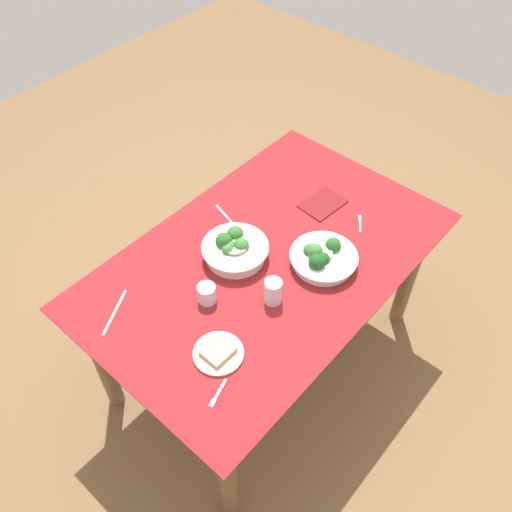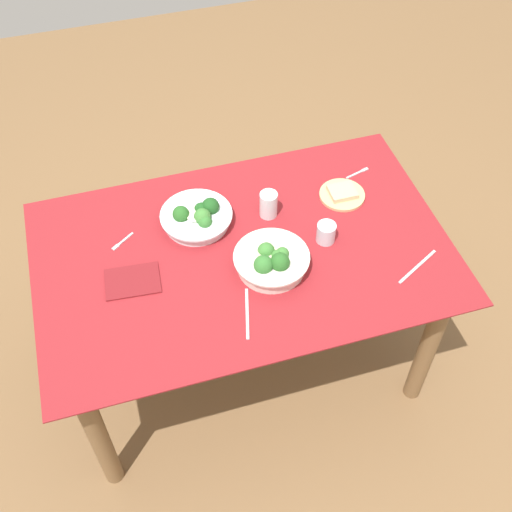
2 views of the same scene
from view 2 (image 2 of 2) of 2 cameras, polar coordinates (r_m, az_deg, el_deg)
name	(u,v)px [view 2 (image 2 of 2)]	position (r m, az deg, el deg)	size (l,w,h in m)	color
ground_plane	(245,358)	(2.87, -0.95, -9.06)	(6.00, 6.00, 0.00)	brown
dining_table	(243,270)	(2.36, -1.14, -1.26)	(1.47, 0.93, 0.72)	maroon
broccoli_bowl_far	(197,217)	(2.35, -5.25, 3.50)	(0.27, 0.27, 0.10)	white
broccoli_bowl_near	(272,261)	(2.20, 1.40, -0.44)	(0.26, 0.26, 0.11)	silver
bread_side_plate	(342,194)	(2.48, 7.69, 5.51)	(0.18, 0.18, 0.03)	#D6B27A
water_glass_center	(268,204)	(2.36, 1.12, 4.62)	(0.07, 0.07, 0.10)	silver
water_glass_side	(326,233)	(2.30, 6.27, 2.08)	(0.07, 0.07, 0.08)	silver
fork_by_far_bowl	(358,173)	(2.59, 9.11, 7.34)	(0.11, 0.04, 0.00)	#B7B7BC
fork_by_near_bowl	(122,242)	(2.35, -11.88, 1.22)	(0.09, 0.07, 0.00)	#B7B7BC
table_knife_left	(417,267)	(2.30, 14.20, -0.92)	(0.21, 0.01, 0.00)	#B7B7BC
table_knife_right	(247,313)	(2.11, -0.79, -5.14)	(0.20, 0.01, 0.00)	#B7B7BC
napkin_folded_upper	(133,281)	(2.23, -10.95, -2.20)	(0.19, 0.14, 0.01)	maroon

